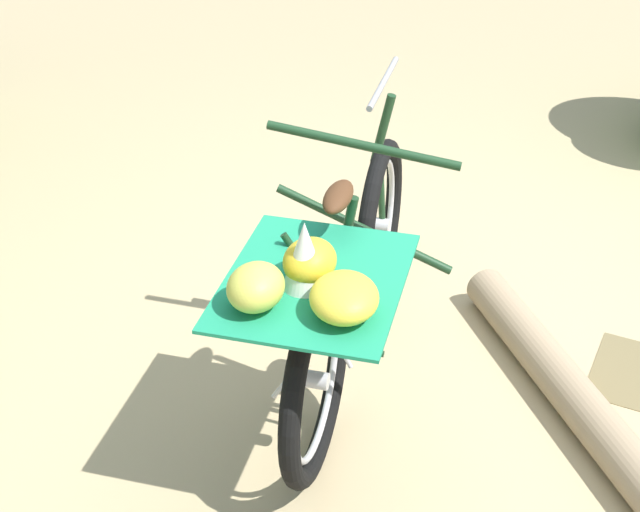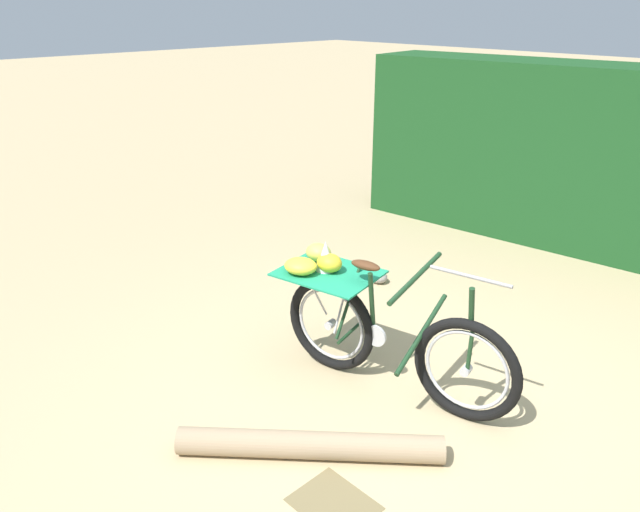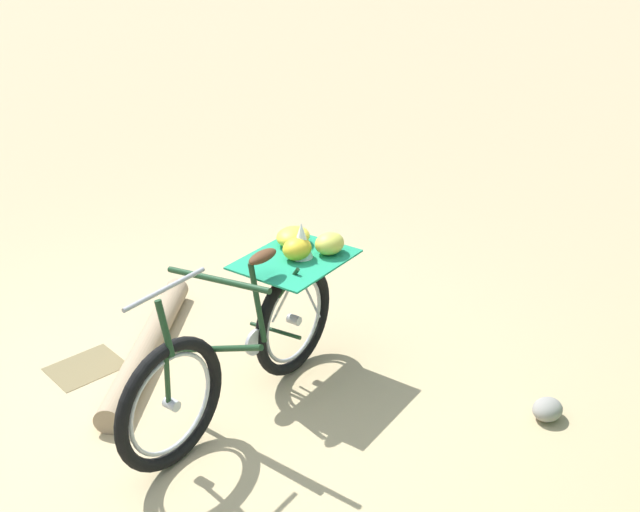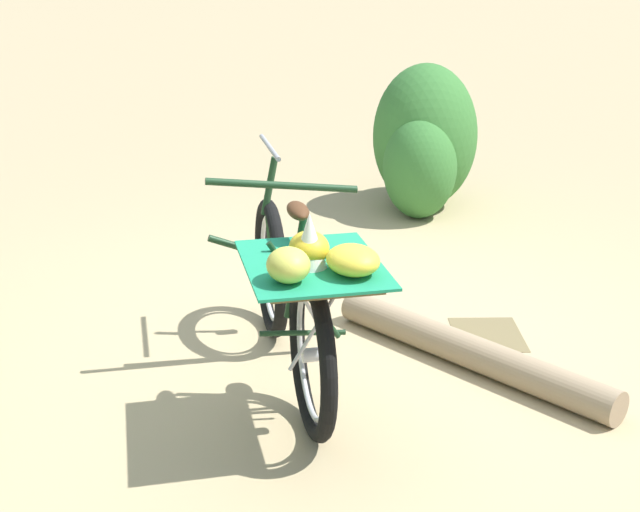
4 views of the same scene
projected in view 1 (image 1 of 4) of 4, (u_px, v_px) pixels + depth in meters
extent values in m
plane|color=tan|center=(440.00, 347.00, 3.84)|extent=(60.00, 60.00, 0.00)
torus|color=black|center=(380.00, 225.00, 3.95)|extent=(0.73, 0.21, 0.73)
torus|color=#B7B7BC|center=(380.00, 225.00, 3.95)|extent=(0.56, 0.13, 0.57)
cylinder|color=#B7B7BC|center=(380.00, 225.00, 3.95)|extent=(0.07, 0.09, 0.06)
torus|color=black|center=(317.00, 380.00, 3.10)|extent=(0.73, 0.21, 0.73)
torus|color=#B7B7BC|center=(317.00, 380.00, 3.10)|extent=(0.56, 0.13, 0.57)
cylinder|color=#B7B7BC|center=(317.00, 380.00, 3.10)|extent=(0.07, 0.09, 0.06)
cylinder|color=#19381E|center=(364.00, 229.00, 3.60)|extent=(0.17, 0.70, 0.30)
cylinder|color=#19381E|center=(363.00, 145.00, 3.33)|extent=(0.17, 0.71, 0.11)
cylinder|color=#19381E|center=(341.00, 258.00, 3.23)|extent=(0.06, 0.12, 0.49)
cylinder|color=#19381E|center=(331.00, 342.00, 3.24)|extent=(0.10, 0.38, 0.05)
cylinder|color=#19381E|center=(328.00, 299.00, 3.10)|extent=(0.09, 0.32, 0.47)
cylinder|color=#19381E|center=(381.00, 193.00, 3.88)|extent=(0.04, 0.05, 0.30)
cylinder|color=#19381E|center=(383.00, 129.00, 3.71)|extent=(0.05, 0.10, 0.30)
cylinder|color=gray|center=(383.00, 83.00, 3.57)|extent=(0.51, 0.13, 0.02)
ellipsoid|color=#4C2D19|center=(338.00, 197.00, 3.03)|extent=(0.23, 0.13, 0.06)
cylinder|color=#B7B7BC|center=(343.00, 308.00, 3.39)|extent=(0.16, 0.05, 0.16)
cylinder|color=#B7B7BC|center=(324.00, 317.00, 3.07)|extent=(0.06, 0.20, 0.39)
cylinder|color=#B7B7BC|center=(307.00, 356.00, 2.90)|extent=(0.06, 0.24, 0.39)
cube|color=brown|center=(315.00, 286.00, 2.87)|extent=(0.67, 0.55, 0.02)
cube|color=#1E8C60|center=(315.00, 281.00, 2.86)|extent=(0.77, 0.66, 0.01)
ellipsoid|color=#CCC64C|center=(256.00, 287.00, 2.70)|extent=(0.22, 0.19, 0.13)
ellipsoid|color=gold|center=(310.00, 261.00, 2.82)|extent=(0.21, 0.18, 0.13)
ellipsoid|color=yellow|center=(344.00, 297.00, 2.68)|extent=(0.30, 0.28, 0.11)
cone|color=white|center=(305.00, 255.00, 2.77)|extent=(0.16, 0.16, 0.22)
cylinder|color=#9E8466|center=(580.00, 403.00, 3.42)|extent=(1.30, 1.22, 0.17)
cube|color=olive|center=(640.00, 375.00, 3.68)|extent=(0.44, 0.36, 0.01)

